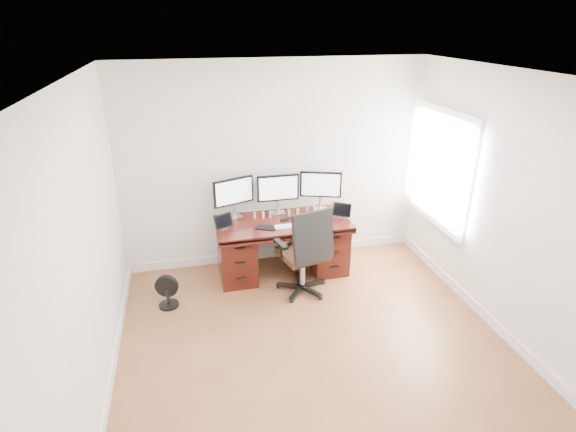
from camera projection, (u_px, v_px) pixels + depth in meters
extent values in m
plane|color=brown|center=(323.00, 364.00, 4.43)|extent=(4.50, 4.50, 0.00)
cube|color=white|center=(275.00, 166.00, 5.89)|extent=(4.00, 0.10, 2.70)
cube|color=white|center=(526.00, 220.00, 4.30)|extent=(0.10, 4.50, 2.70)
cube|color=white|center=(441.00, 169.00, 5.61)|extent=(0.04, 1.30, 1.50)
cube|color=white|center=(440.00, 169.00, 5.61)|extent=(0.01, 1.15, 1.35)
cube|color=#3A100B|center=(283.00, 223.00, 5.74)|extent=(1.70, 0.80, 0.05)
cube|color=#3A100B|center=(237.00, 253.00, 5.79)|extent=(0.45, 0.70, 0.70)
cube|color=#3A100B|center=(326.00, 243.00, 6.05)|extent=(0.45, 0.70, 0.70)
cube|color=black|center=(278.00, 229.00, 6.10)|extent=(0.74, 0.03, 0.40)
cylinder|color=black|center=(302.00, 287.00, 5.62)|extent=(0.74, 0.74, 0.09)
cylinder|color=silver|center=(302.00, 269.00, 5.51)|extent=(0.07, 0.07, 0.43)
cube|color=#352010|center=(303.00, 253.00, 5.42)|extent=(0.63, 0.61, 0.08)
cube|color=black|center=(313.00, 237.00, 5.10)|extent=(0.50, 0.17, 0.60)
cube|color=black|center=(281.00, 244.00, 5.22)|extent=(0.13, 0.27, 0.03)
cube|color=black|center=(324.00, 234.00, 5.47)|extent=(0.13, 0.27, 0.03)
cylinder|color=black|center=(169.00, 305.00, 5.31)|extent=(0.23, 0.23, 0.03)
cylinder|color=black|center=(168.00, 297.00, 5.27)|extent=(0.04, 0.04, 0.19)
cylinder|color=black|center=(167.00, 287.00, 5.21)|extent=(0.28, 0.13, 0.27)
cube|color=silver|center=(235.00, 217.00, 5.85)|extent=(0.22, 0.19, 0.01)
cylinder|color=silver|center=(234.00, 211.00, 5.81)|extent=(0.04, 0.04, 0.18)
cube|color=black|center=(233.00, 191.00, 5.71)|extent=(0.53, 0.22, 0.35)
cube|color=white|center=(234.00, 192.00, 5.69)|extent=(0.47, 0.17, 0.30)
cube|color=silver|center=(278.00, 213.00, 5.97)|extent=(0.18, 0.14, 0.01)
cylinder|color=silver|center=(278.00, 207.00, 5.94)|extent=(0.04, 0.04, 0.18)
cube|color=black|center=(278.00, 188.00, 5.83)|extent=(0.55, 0.04, 0.35)
cube|color=white|center=(278.00, 188.00, 5.81)|extent=(0.50, 0.01, 0.30)
cube|color=silver|center=(320.00, 209.00, 6.09)|extent=(0.22, 0.19, 0.01)
cylinder|color=silver|center=(320.00, 203.00, 6.06)|extent=(0.04, 0.04, 0.18)
cube|color=black|center=(321.00, 184.00, 5.95)|extent=(0.53, 0.21, 0.35)
cube|color=white|center=(321.00, 185.00, 5.93)|extent=(0.48, 0.16, 0.30)
cube|color=silver|center=(224.00, 228.00, 5.53)|extent=(0.12, 0.12, 0.01)
cube|color=black|center=(224.00, 221.00, 5.49)|extent=(0.25, 0.16, 0.17)
cube|color=silver|center=(342.00, 217.00, 5.85)|extent=(0.13, 0.12, 0.01)
cube|color=black|center=(342.00, 210.00, 5.81)|extent=(0.24, 0.19, 0.17)
cube|color=white|center=(286.00, 226.00, 5.57)|extent=(0.29, 0.14, 0.01)
cube|color=silver|center=(304.00, 226.00, 5.59)|extent=(0.12, 0.12, 0.01)
cube|color=black|center=(266.00, 227.00, 5.55)|extent=(0.29, 0.24, 0.01)
cube|color=black|center=(285.00, 220.00, 5.76)|extent=(0.16, 0.12, 0.01)
cylinder|color=#95524B|center=(255.00, 217.00, 5.78)|extent=(0.03, 0.03, 0.06)
sphere|color=#95524B|center=(255.00, 214.00, 5.76)|extent=(0.04, 0.04, 0.04)
cylinder|color=tan|center=(263.00, 216.00, 5.81)|extent=(0.03, 0.03, 0.06)
sphere|color=tan|center=(263.00, 213.00, 5.79)|extent=(0.04, 0.04, 0.04)
cylinder|color=#518ED7|center=(270.00, 215.00, 5.82)|extent=(0.03, 0.03, 0.06)
sphere|color=#518ED7|center=(270.00, 212.00, 5.81)|extent=(0.04, 0.04, 0.04)
cylinder|color=pink|center=(289.00, 214.00, 5.88)|extent=(0.03, 0.03, 0.06)
sphere|color=pink|center=(289.00, 210.00, 5.86)|extent=(0.04, 0.04, 0.04)
cylinder|color=#F6AD4A|center=(298.00, 213.00, 5.90)|extent=(0.03, 0.03, 0.06)
sphere|color=#F6AD4A|center=(298.00, 210.00, 5.88)|extent=(0.04, 0.04, 0.04)
cylinder|color=#9B60C9|center=(307.00, 212.00, 5.93)|extent=(0.03, 0.03, 0.06)
sphere|color=#9B60C9|center=(307.00, 209.00, 5.91)|extent=(0.04, 0.04, 0.04)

